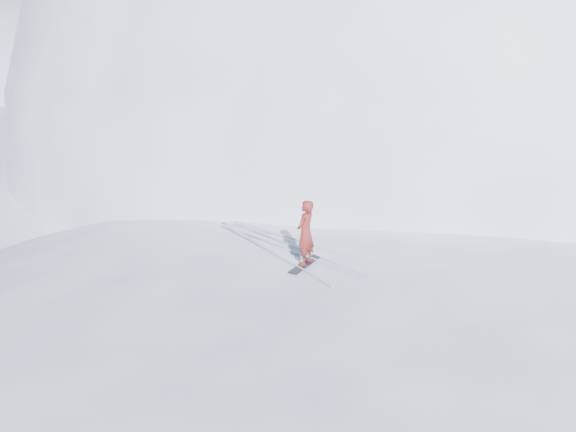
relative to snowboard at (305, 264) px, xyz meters
name	(u,v)px	position (x,y,z in m)	size (l,w,h in m)	color
ground	(432,407)	(1.24, -3.95, -2.41)	(400.00, 400.00, 0.00)	white
near_ridge	(388,339)	(2.24, -0.95, -2.41)	(36.00, 28.00, 4.80)	white
summit_peak	(422,145)	(23.24, 22.05, -2.41)	(60.00, 56.00, 56.00)	white
peak_shoulder	(336,178)	(11.24, 16.05, -2.41)	(28.00, 24.00, 18.00)	white
wind_bumps	(361,368)	(0.68, -1.83, -2.41)	(16.00, 14.40, 1.00)	white
snowboard	(305,264)	(0.00, 0.00, 0.00)	(1.43, 0.27, 0.02)	black
snowboarder	(305,233)	(0.00, 0.00, 0.91)	(0.65, 0.43, 1.79)	maroon
board_tracks	(288,246)	(0.23, 1.41, 0.01)	(2.63, 5.98, 0.04)	silver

